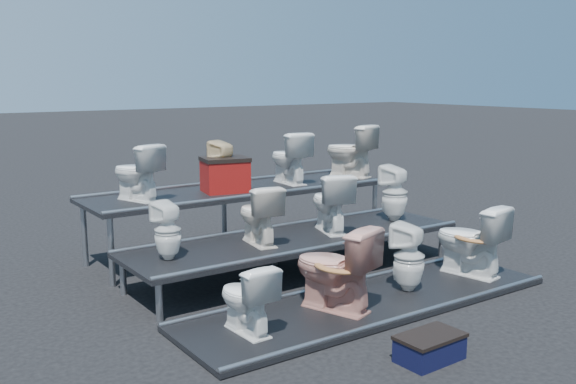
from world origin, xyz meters
TOP-DOWN VIEW (x-y plane):
  - ground at (0.00, 0.00)m, footprint 80.00×80.00m
  - tier_front at (0.00, -1.30)m, footprint 4.20×1.20m
  - tier_mid at (0.00, 0.00)m, footprint 4.20×1.20m
  - tier_back at (0.00, 1.30)m, footprint 4.20×1.20m
  - toilet_0 at (-1.50, -1.30)m, footprint 0.38×0.65m
  - toilet_1 at (-0.48, -1.30)m, footprint 0.73×0.95m
  - toilet_2 at (0.54, -1.30)m, footprint 0.43×0.44m
  - toilet_3 at (1.53, -1.30)m, footprint 0.61×0.89m
  - toilet_4 at (-1.66, 0.00)m, footprint 0.32×0.33m
  - toilet_5 at (-0.54, 0.00)m, footprint 0.47×0.72m
  - toilet_6 at (0.50, 0.00)m, footprint 0.62×0.81m
  - toilet_7 at (1.58, 0.00)m, footprint 0.39×0.40m
  - toilet_8 at (-1.46, 1.30)m, footprint 0.58×0.77m
  - toilet_9 at (-0.27, 1.30)m, footprint 0.37×0.38m
  - toilet_10 at (0.78, 1.30)m, footprint 0.46×0.74m
  - toilet_11 at (1.89, 1.30)m, footprint 0.64×0.86m
  - red_crate at (-0.29, 1.22)m, footprint 0.64×0.55m
  - step_stool at (-0.48, -2.57)m, footprint 0.56×0.34m

SIDE VIEW (x-z plane):
  - ground at x=0.00m, z-range 0.00..0.00m
  - tier_front at x=0.00m, z-range 0.00..0.06m
  - step_stool at x=-0.48m, z-range 0.00..0.20m
  - tier_mid at x=0.00m, z-range 0.00..0.46m
  - toilet_0 at x=-1.50m, z-range 0.06..0.71m
  - tier_back at x=0.00m, z-range 0.00..0.86m
  - toilet_2 at x=0.54m, z-range 0.06..0.80m
  - toilet_3 at x=1.53m, z-range 0.06..0.90m
  - toilet_1 at x=-0.48m, z-range 0.06..0.92m
  - toilet_4 at x=-1.66m, z-range 0.46..1.07m
  - toilet_5 at x=-0.54m, z-range 0.46..1.14m
  - toilet_6 at x=0.50m, z-range 0.46..1.20m
  - toilet_7 at x=1.58m, z-range 0.46..1.20m
  - red_crate at x=-0.29m, z-range 0.86..1.26m
  - toilet_9 at x=-0.27m, z-range 0.86..1.52m
  - toilet_8 at x=-1.46m, z-range 0.86..1.55m
  - toilet_10 at x=0.78m, z-range 0.86..1.59m
  - toilet_11 at x=1.89m, z-range 0.86..1.64m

